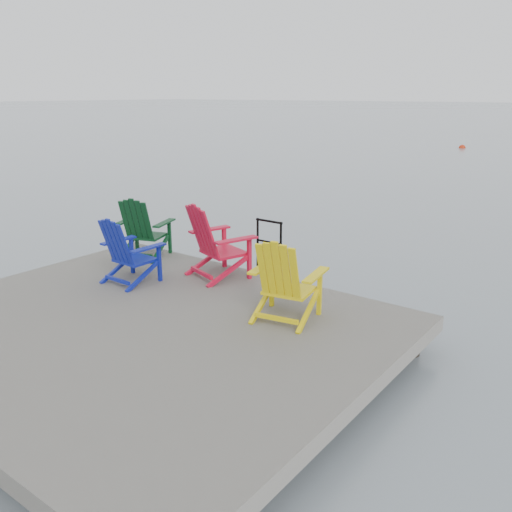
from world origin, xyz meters
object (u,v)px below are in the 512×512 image
Objects in this scene: chair_yellow at (285,279)px; buoy_b at (462,148)px; handrail at (269,243)px; chair_red at (215,241)px; chair_green at (143,227)px; chair_blue at (127,250)px.

chair_yellow reaches higher than buoy_b.
handrail reaches higher than buoy_b.
handrail is at bearing -78.86° from buoy_b.
chair_green is at bearing -164.04° from chair_red.
chair_yellow is 2.62× the size of buoy_b.
buoy_b is at bearing 101.14° from handrail.
chair_red is 2.83× the size of buoy_b.
chair_green is at bearing 156.33° from chair_yellow.
handrail is at bearing 46.08° from chair_blue.
handrail is 28.46m from buoy_b.
handrail is 2.20× the size of buoy_b.
chair_yellow is (1.79, -0.73, -0.04)m from chair_red.
chair_yellow reaches higher than handrail.
chair_red is (1.72, -0.06, 0.05)m from chair_green.
handrail is 0.85× the size of chair_green.
chair_green reaches higher than buoy_b.
buoy_b is (-4.87, 28.45, -1.08)m from chair_red.
chair_red is (-0.63, -0.54, 0.04)m from handrail.
chair_yellow is at bearing -4.42° from chair_red.
chair_yellow is at bearing 6.10° from chair_blue.
chair_yellow is at bearing -77.15° from buoy_b.
chair_red is at bearing -139.23° from handrail.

